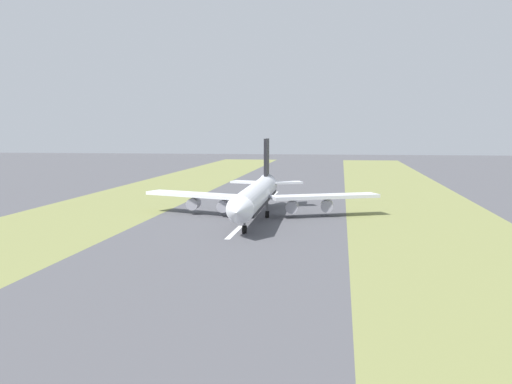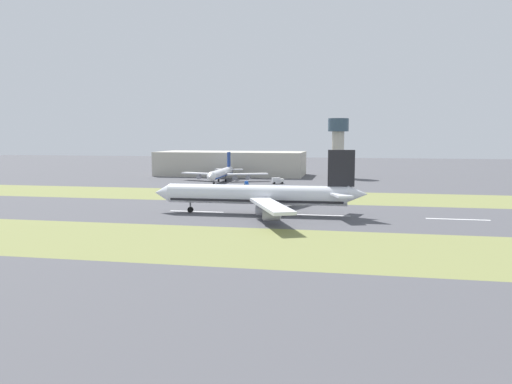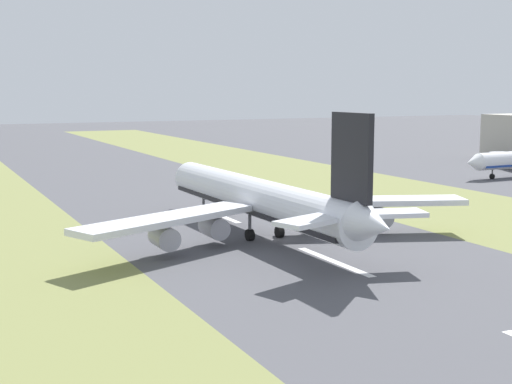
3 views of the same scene
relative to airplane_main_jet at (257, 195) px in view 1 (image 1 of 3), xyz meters
The scene contains 7 objects.
ground_plane 6.63m from the airplane_main_jet, 44.63° to the right, with size 800.00×800.00×0.00m, color #4C4C51.
grass_median_west 43.48m from the airplane_main_jet, behind, with size 40.00×600.00×0.01m, color olive.
grass_median_east 47.41m from the airplane_main_jet, ahead, with size 40.00×600.00×0.01m, color olive.
centreline_dash_near 58.44m from the airplane_main_jet, 88.05° to the right, with size 1.20×18.00×0.01m, color silver.
centreline_dash_mid 19.17m from the airplane_main_jet, 83.75° to the right, with size 1.20×18.00×0.01m, color silver.
centreline_dash_far 22.80m from the airplane_main_jet, 84.83° to the left, with size 1.20×18.00×0.01m, color silver.
airplane_main_jet is the anchor object (origin of this frame).
Camera 1 is at (-23.38, 153.97, 22.84)m, focal length 42.00 mm.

